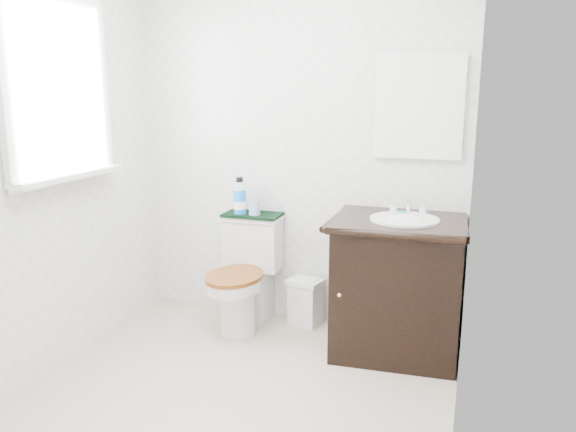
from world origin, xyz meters
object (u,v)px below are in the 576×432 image
Objects in this scene: vanity at (397,282)px; trash_bin at (306,301)px; mouthwash_bottle at (240,197)px; toilet at (247,279)px; cup at (254,207)px.

vanity is 2.91× the size of trash_bin.
mouthwash_bottle is at bearing 171.39° from vanity.
toilet is 0.55m from mouthwash_bottle.
vanity is at bearing -8.61° from mouthwash_bottle.
vanity is at bearing -9.13° from cup.
mouthwash_bottle is 2.53× the size of cup.
trash_bin is 1.29× the size of mouthwash_bottle.
mouthwash_bottle is at bearing 176.15° from cup.
vanity is (1.00, -0.07, 0.11)m from toilet.
toilet is 1.01m from vanity.
toilet is 7.47× the size of cup.
toilet is at bearing 176.07° from vanity.
cup is (0.11, -0.01, -0.06)m from mouthwash_bottle.
toilet is 2.96× the size of mouthwash_bottle.
cup is at bearing -3.85° from mouthwash_bottle.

